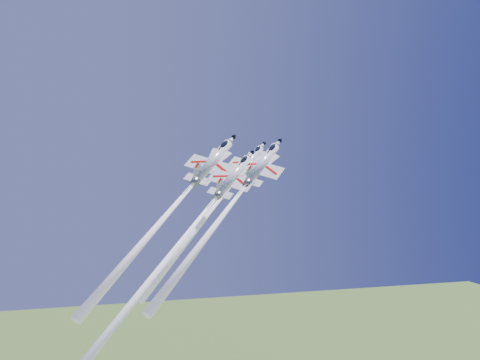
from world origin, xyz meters
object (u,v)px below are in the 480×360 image
object	(u,v)px
jet_left	(173,208)
jet_right	(228,209)
jet_lead	(215,206)
jet_slot	(173,252)

from	to	relation	value
jet_left	jet_right	world-z (taller)	jet_left
jet_lead	jet_slot	distance (m)	18.65
jet_lead	jet_left	xyz separation A→B (m)	(-8.77, -0.42, -0.21)
jet_right	jet_slot	bearing A→B (deg)	-117.40
jet_right	jet_lead	bearing A→B (deg)	134.54
jet_slot	jet_left	bearing A→B (deg)	123.86
jet_lead	jet_right	distance (m)	9.42
jet_left	jet_lead	bearing A→B (deg)	44.82
jet_left	jet_right	bearing A→B (deg)	-2.33
jet_left	jet_slot	bearing A→B (deg)	-56.14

